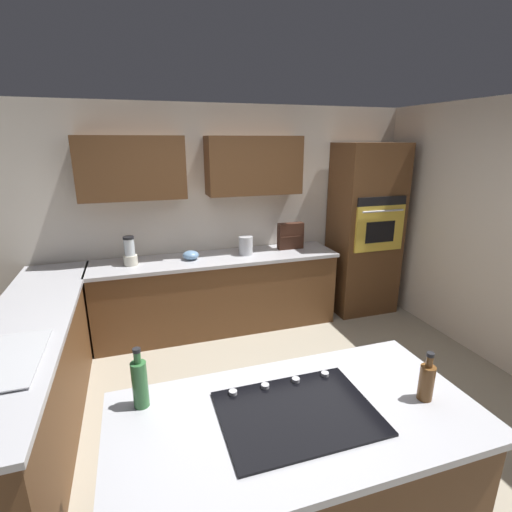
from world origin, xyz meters
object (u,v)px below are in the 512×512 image
mixing_bowl (191,255)px  second_bottle (427,381)px  spice_rack (290,236)px  kettle (246,246)px  cooktop (297,412)px  oil_bottle (140,383)px  wall_oven (365,230)px  blender (130,253)px

mixing_bowl → second_bottle: size_ratio=0.67×
spice_rack → kettle: spice_rack is taller
cooktop → kettle: kettle is taller
mixing_bowl → oil_bottle: (0.61, 2.42, 0.08)m
wall_oven → blender: 2.90m
blender → oil_bottle: bearing=90.9°
cooktop → mixing_bowl: mixing_bowl is taller
wall_oven → mixing_bowl: wall_oven is taller
blender → spice_rack: 1.90m
spice_rack → second_bottle: bearing=81.1°
blender → mixing_bowl: blender is taller
spice_rack → second_bottle: size_ratio=1.19×
wall_oven → kettle: (1.60, -0.01, -0.08)m
wall_oven → oil_bottle: bearing=40.1°
spice_rack → oil_bottle: 3.12m
wall_oven → spice_rack: 1.00m
wall_oven → kettle: 1.60m
mixing_bowl → blender: bearing=0.0°
wall_oven → kettle: size_ratio=9.96×
wall_oven → oil_bottle: 3.75m
cooktop → blender: blender is taller
blender → spice_rack: bearing=-177.7°
kettle → oil_bottle: oil_bottle is taller
blender → mixing_bowl: 0.66m
spice_rack → kettle: size_ratio=1.48×
blender → oil_bottle: 2.42m
spice_rack → second_bottle: (0.45, 2.89, -0.06)m
mixing_bowl → kettle: kettle is taller
wall_oven → mixing_bowl: 2.25m
blender → kettle: 1.30m
oil_bottle → spice_rack: bearing=-126.7°
cooktop → kettle: (-0.53, -2.72, 0.10)m
kettle → second_bottle: 2.82m
kettle → oil_bottle: (1.26, 2.42, 0.03)m
blender → mixing_bowl: size_ratio=1.74×
kettle → second_bottle: second_bottle is taller
kettle → cooktop: bearing=78.9°
spice_rack → oil_bottle: oil_bottle is taller
mixing_bowl → oil_bottle: bearing=75.8°
oil_bottle → kettle: bearing=-117.6°
cooktop → mixing_bowl: (0.12, -2.72, 0.04)m
blender → second_bottle: (-1.45, 2.82, -0.03)m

